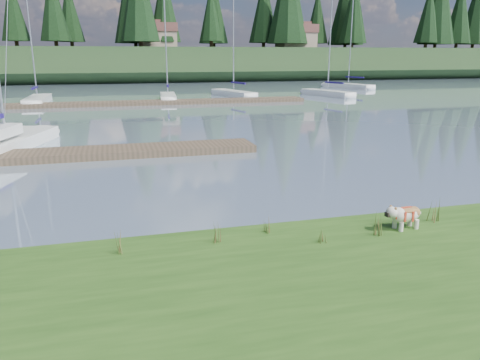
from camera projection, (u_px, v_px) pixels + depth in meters
name	position (u px, v px, depth m)	size (l,w,h in m)	color
ground	(136.00, 105.00, 39.96)	(200.00, 200.00, 0.00)	#7C90A4
bank	(279.00, 356.00, 6.36)	(60.00, 9.00, 0.35)	#2E5319
ridge	(122.00, 65.00, 79.39)	(200.00, 20.00, 5.00)	#1D3318
bulldog	(405.00, 214.00, 10.45)	(0.95, 0.46, 0.56)	silver
sailboat_main	(5.00, 141.00, 20.87)	(4.55, 9.89, 13.92)	white
dock_near	(65.00, 154.00, 19.34)	(16.00, 2.00, 0.30)	#4C3D2C
dock_far	(160.00, 102.00, 40.43)	(26.00, 2.20, 0.30)	#4C3D2C
sailboat_bg_1	(39.00, 99.00, 41.79)	(1.63, 8.09, 12.06)	white
sailboat_bg_2	(168.00, 96.00, 44.33)	(1.95, 6.91, 10.37)	white
sailboat_bg_3	(230.00, 93.00, 48.56)	(3.53, 8.03, 11.61)	white
sailboat_bg_4	(323.00, 92.00, 48.89)	(3.52, 7.75, 11.29)	white
sailboat_bg_5	(344.00, 85.00, 60.38)	(4.32, 8.54, 12.03)	white
weed_0	(218.00, 233.00, 9.66)	(0.17, 0.14, 0.52)	#475B23
weed_1	(265.00, 226.00, 10.25)	(0.17, 0.14, 0.40)	#475B23
weed_2	(378.00, 224.00, 10.10)	(0.17, 0.14, 0.61)	#475B23
weed_3	(116.00, 243.00, 9.12)	(0.17, 0.14, 0.58)	#475B23
weed_4	(322.00, 236.00, 9.69)	(0.17, 0.14, 0.39)	#475B23
weed_5	(435.00, 211.00, 10.90)	(0.17, 0.14, 0.60)	#475B23
mud_lip	(212.00, 242.00, 10.49)	(60.00, 0.50, 0.14)	#33281C
conifer_3	(52.00, 5.00, 73.53)	(4.84, 4.84, 12.25)	#382619
conifer_5	(211.00, 13.00, 78.22)	(3.96, 3.96, 10.35)	#382619
conifer_7	(354.00, 9.00, 85.63)	(5.28, 5.28, 13.20)	#382619
conifer_8	(429.00, 13.00, 85.37)	(4.62, 4.62, 11.77)	#382619
conifer_9	(477.00, 8.00, 91.10)	(5.94, 5.94, 14.62)	#382619
house_1	(157.00, 35.00, 77.79)	(6.30, 5.30, 4.65)	gray
house_2	(296.00, 36.00, 82.00)	(6.30, 5.30, 4.65)	gray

